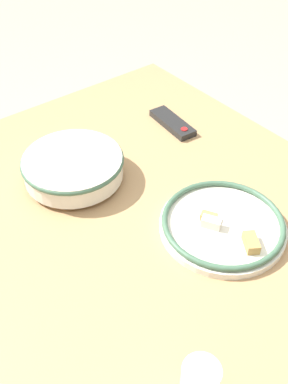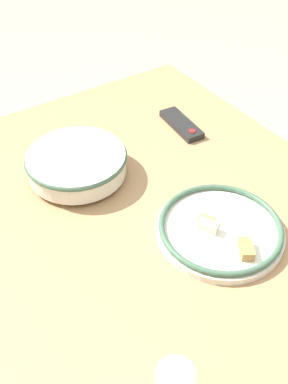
{
  "view_description": "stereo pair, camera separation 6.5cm",
  "coord_description": "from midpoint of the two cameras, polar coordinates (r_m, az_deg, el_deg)",
  "views": [
    {
      "loc": [
        0.57,
        -0.49,
        1.51
      ],
      "look_at": [
        -0.08,
        0.02,
        0.76
      ],
      "focal_mm": 42.0,
      "sensor_mm": 36.0,
      "label": 1
    },
    {
      "loc": [
        0.61,
        -0.43,
        1.51
      ],
      "look_at": [
        -0.08,
        0.02,
        0.76
      ],
      "focal_mm": 42.0,
      "sensor_mm": 36.0,
      "label": 2
    }
  ],
  "objects": [
    {
      "name": "dining_table",
      "position": [
        1.14,
        2.77,
        -6.75
      ],
      "size": [
        1.32,
        1.05,
        0.73
      ],
      "color": "tan",
      "rests_on": "ground_plane"
    },
    {
      "name": "noodle_bowl",
      "position": [
        1.2,
        -6.99,
        3.62
      ],
      "size": [
        0.27,
        0.27,
        0.07
      ],
      "color": "silver",
      "rests_on": "dining_table"
    },
    {
      "name": "tv_remote",
      "position": [
        1.41,
        6.11,
        8.51
      ],
      "size": [
        0.18,
        0.07,
        0.02
      ],
      "rotation": [
        0.0,
        0.0,
        4.62
      ],
      "color": "black",
      "rests_on": "dining_table"
    },
    {
      "name": "food_plate",
      "position": [
        1.07,
        11.39,
        -4.7
      ],
      "size": [
        0.3,
        0.3,
        0.04
      ],
      "color": "silver",
      "rests_on": "dining_table"
    },
    {
      "name": "ground_plane",
      "position": [
        1.69,
        2.0,
        -21.41
      ],
      "size": [
        8.0,
        8.0,
        0.0
      ],
      "primitive_type": "plane",
      "color": "#B7A88E"
    }
  ]
}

